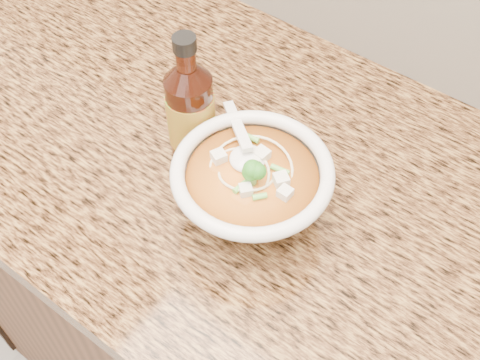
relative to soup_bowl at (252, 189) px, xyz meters
The scene contains 4 objects.
cabinet 0.53m from the soup_bowl, 140.47° to the left, with size 4.00×0.65×0.86m, color #311B0E.
counter_slab 0.14m from the soup_bowl, 140.47° to the left, with size 4.00×0.68×0.04m, color olive.
soup_bowl is the anchor object (origin of this frame).
hot_sauce_bottle 0.15m from the soup_bowl, 163.59° to the left, with size 0.09×0.09×0.21m.
Camera 1 is at (0.37, 1.20, 1.59)m, focal length 45.00 mm.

